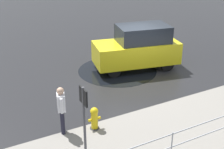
{
  "coord_description": "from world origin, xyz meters",
  "views": [
    {
      "loc": [
        6.97,
        10.7,
        5.75
      ],
      "look_at": [
        1.75,
        1.07,
        0.9
      ],
      "focal_mm": 50.0,
      "sensor_mm": 36.0,
      "label": 1
    }
  ],
  "objects_px": {
    "pedestrian": "(61,107)",
    "sign_post": "(84,116)",
    "moving_hatchback": "(138,47)",
    "fire_hydrant": "(94,119)"
  },
  "relations": [
    {
      "from": "pedestrian",
      "to": "sign_post",
      "type": "height_order",
      "value": "sign_post"
    },
    {
      "from": "pedestrian",
      "to": "moving_hatchback",
      "type": "bearing_deg",
      "value": -145.48
    },
    {
      "from": "moving_hatchback",
      "to": "pedestrian",
      "type": "relative_size",
      "value": 2.58
    },
    {
      "from": "fire_hydrant",
      "to": "sign_post",
      "type": "height_order",
      "value": "sign_post"
    },
    {
      "from": "moving_hatchback",
      "to": "pedestrian",
      "type": "bearing_deg",
      "value": 34.52
    },
    {
      "from": "pedestrian",
      "to": "sign_post",
      "type": "xyz_separation_m",
      "value": [
        -0.01,
        1.77,
        0.62
      ]
    },
    {
      "from": "fire_hydrant",
      "to": "sign_post",
      "type": "distance_m",
      "value": 2.13
    },
    {
      "from": "pedestrian",
      "to": "sign_post",
      "type": "distance_m",
      "value": 1.87
    },
    {
      "from": "moving_hatchback",
      "to": "fire_hydrant",
      "type": "relative_size",
      "value": 5.2
    },
    {
      "from": "sign_post",
      "to": "moving_hatchback",
      "type": "bearing_deg",
      "value": -133.83
    }
  ]
}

